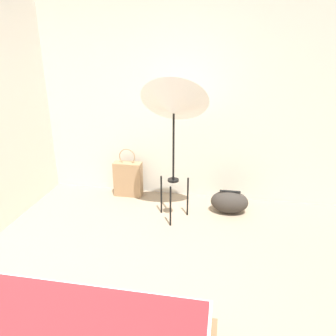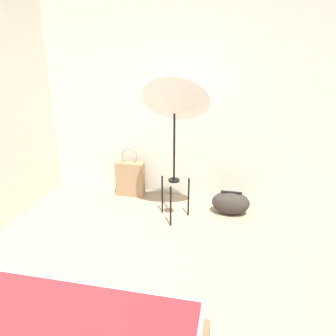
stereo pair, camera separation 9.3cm
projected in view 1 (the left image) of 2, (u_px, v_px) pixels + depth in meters
The scene contains 4 objects.
wall_back at pixel (143, 92), 3.93m from camera, with size 8.00×0.05×2.60m.
photo_umbrella at pixel (174, 108), 3.27m from camera, with size 0.70×0.60×1.57m.
tote_bag at pixel (128, 179), 4.18m from camera, with size 0.35×0.15×0.63m.
duffel_bag at pixel (229, 202), 3.79m from camera, with size 0.43×0.26×0.27m.
Camera 1 is at (1.00, -1.36, 1.86)m, focal length 35.00 mm.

